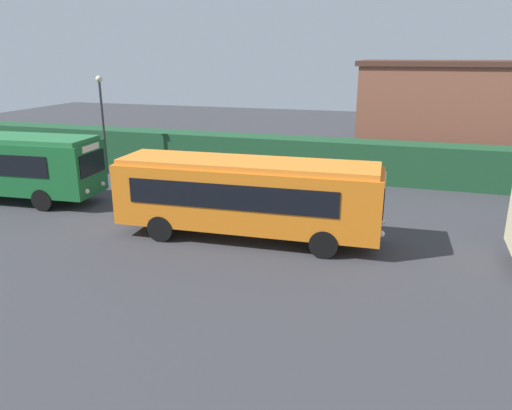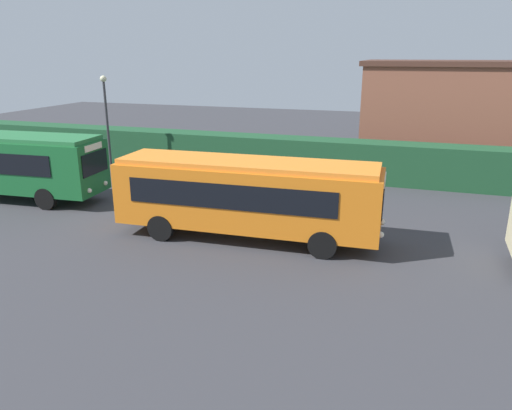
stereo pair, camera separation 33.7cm
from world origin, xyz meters
The scene contains 7 objects.
ground_plane centered at (0.00, 0.00, 0.00)m, with size 86.66×86.66×0.00m, color #38383D.
bus_green centered at (-15.65, 0.83, 1.81)m, with size 10.49×3.14×3.13m.
bus_orange centered at (-2.60, -0.61, 1.76)m, with size 10.05×2.81×3.03m.
hedge_row centered at (0.00, 9.66, 1.09)m, with size 55.33×1.79×2.19m, color #1E4C2C.
depot_building centered at (5.46, 16.22, 3.18)m, with size 11.53×7.11×6.34m.
traffic_cone centered at (-11.10, 6.23, 0.30)m, with size 0.36×0.36×0.60m, color orange.
lamppost centered at (-13.70, 6.89, 3.49)m, with size 0.36×0.36×5.59m.
Camera 2 is at (3.15, -17.01, 6.78)m, focal length 34.08 mm.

